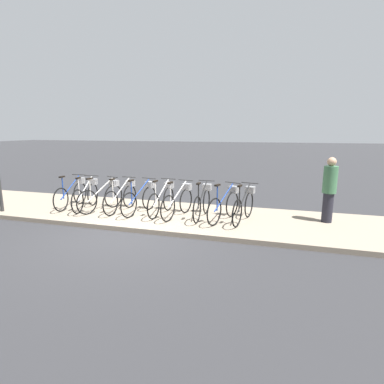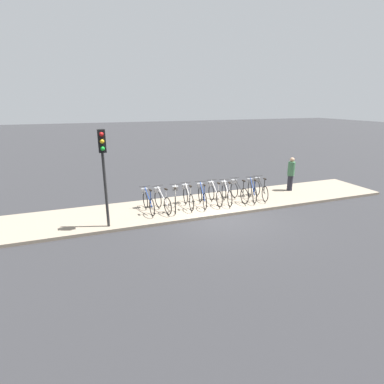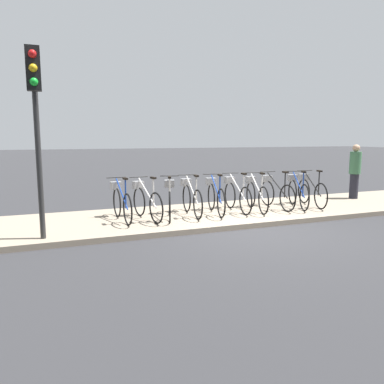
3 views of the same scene
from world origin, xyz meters
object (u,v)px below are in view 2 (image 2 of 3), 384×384
(parked_bicycle_7, at_px, (238,190))
(parked_bicycle_1, at_px, (162,200))
(parked_bicycle_9, at_px, (260,188))
(parked_bicycle_5, at_px, (214,193))
(parked_bicycle_4, at_px, (202,195))
(parked_bicycle_8, at_px, (252,190))
(traffic_light, at_px, (103,159))
(parked_bicycle_2, at_px, (175,198))
(parked_bicycle_6, at_px, (226,192))
(pedestrian, at_px, (291,173))
(parked_bicycle_3, at_px, (188,196))
(parked_bicycle_0, at_px, (148,201))

(parked_bicycle_7, bearing_deg, parked_bicycle_1, -178.67)
(parked_bicycle_9, bearing_deg, parked_bicycle_7, 177.73)
(parked_bicycle_5, bearing_deg, parked_bicycle_9, -1.55)
(parked_bicycle_4, distance_m, parked_bicycle_8, 2.43)
(parked_bicycle_8, height_order, traffic_light, traffic_light)
(parked_bicycle_7, distance_m, parked_bicycle_8, 0.64)
(parked_bicycle_1, xyz_separation_m, parked_bicycle_2, (0.58, -0.02, 0.00))
(parked_bicycle_5, distance_m, parked_bicycle_7, 1.17)
(parked_bicycle_7, relative_size, traffic_light, 0.49)
(parked_bicycle_5, height_order, parked_bicycle_6, same)
(parked_bicycle_6, xyz_separation_m, parked_bicycle_9, (1.78, 0.05, 0.00))
(parked_bicycle_9, height_order, pedestrian, pedestrian)
(parked_bicycle_1, height_order, parked_bicycle_7, same)
(parked_bicycle_8, height_order, pedestrian, pedestrian)
(parked_bicycle_2, distance_m, parked_bicycle_3, 0.58)
(parked_bicycle_0, bearing_deg, parked_bicycle_3, -0.12)
(parked_bicycle_4, bearing_deg, parked_bicycle_5, 6.46)
(parked_bicycle_3, relative_size, traffic_light, 0.49)
(parked_bicycle_2, bearing_deg, parked_bicycle_8, 0.01)
(parked_bicycle_0, bearing_deg, traffic_light, -145.47)
(parked_bicycle_2, height_order, parked_bicycle_4, same)
(parked_bicycle_0, relative_size, parked_bicycle_9, 1.01)
(parked_bicycle_5, relative_size, parked_bicycle_8, 1.04)
(parked_bicycle_3, bearing_deg, parked_bicycle_6, -2.50)
(parked_bicycle_4, bearing_deg, traffic_light, -164.64)
(traffic_light, bearing_deg, parked_bicycle_3, 18.69)
(parked_bicycle_3, height_order, parked_bicycle_4, same)
(parked_bicycle_6, bearing_deg, parked_bicycle_8, -0.65)
(pedestrian, bearing_deg, parked_bicycle_6, -171.76)
(traffic_light, bearing_deg, parked_bicycle_0, 34.53)
(parked_bicycle_7, bearing_deg, parked_bicycle_4, -178.31)
(parked_bicycle_0, xyz_separation_m, parked_bicycle_5, (2.97, 0.03, 0.00))
(parked_bicycle_0, relative_size, parked_bicycle_5, 1.00)
(parked_bicycle_6, bearing_deg, parked_bicycle_2, -179.62)
(parked_bicycle_1, xyz_separation_m, parked_bicycle_8, (4.21, -0.02, 0.00))
(parked_bicycle_0, xyz_separation_m, parked_bicycle_6, (3.49, -0.08, 0.00))
(parked_bicycle_4, relative_size, traffic_light, 0.48)
(parked_bicycle_8, distance_m, traffic_light, 6.83)
(traffic_light, bearing_deg, pedestrian, 10.22)
(parked_bicycle_3, height_order, pedestrian, pedestrian)
(parked_bicycle_9, bearing_deg, parked_bicycle_3, 179.48)
(parked_bicycle_2, height_order, parked_bicycle_8, same)
(parked_bicycle_7, height_order, parked_bicycle_8, same)
(parked_bicycle_2, bearing_deg, parked_bicycle_4, 2.48)
(parked_bicycle_0, xyz_separation_m, parked_bicycle_4, (2.35, -0.04, 0.00))
(parked_bicycle_0, distance_m, parked_bicycle_4, 2.35)
(parked_bicycle_1, relative_size, parked_bicycle_3, 0.99)
(parked_bicycle_5, bearing_deg, parked_bicycle_4, -173.54)
(parked_bicycle_3, bearing_deg, parked_bicycle_2, -170.86)
(parked_bicycle_7, bearing_deg, traffic_light, -168.75)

